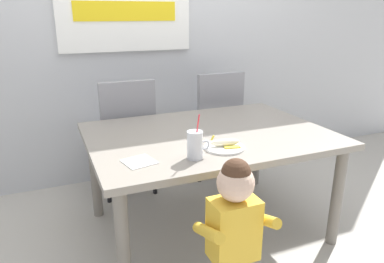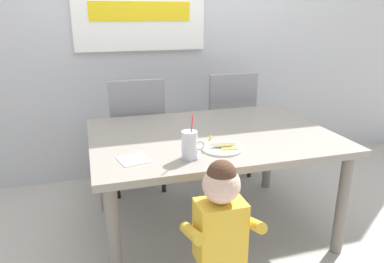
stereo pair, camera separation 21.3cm
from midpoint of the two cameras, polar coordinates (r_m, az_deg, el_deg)
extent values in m
plane|color=#B7B2A8|center=(2.61, 5.26, -15.12)|extent=(24.00, 24.00, 0.00)
cube|color=silver|center=(3.26, -1.73, 18.54)|extent=(6.40, 0.12, 2.90)
cube|color=white|center=(3.12, -6.21, 18.46)|extent=(1.09, 0.04, 0.63)
cube|color=yellow|center=(3.10, -6.12, 18.47)|extent=(0.83, 0.01, 0.15)
cube|color=gray|center=(2.31, 5.74, -0.75)|extent=(1.52, 1.10, 0.04)
cylinder|color=slate|center=(1.90, -9.06, -17.31)|extent=(0.07, 0.07, 0.67)
cylinder|color=slate|center=(2.43, 25.14, -10.53)|extent=(0.07, 0.07, 0.67)
cylinder|color=slate|center=(2.72, -11.82, -6.03)|extent=(0.07, 0.07, 0.67)
cylinder|color=slate|center=(3.11, 13.93, -3.02)|extent=(0.07, 0.07, 0.67)
cube|color=gray|center=(3.03, -6.95, -0.80)|extent=(0.44, 0.44, 0.06)
cube|color=gray|center=(2.77, -6.44, 3.20)|extent=(0.42, 0.05, 0.48)
cylinder|color=black|center=(3.32, -4.14, -3.38)|extent=(0.04, 0.04, 0.42)
cylinder|color=black|center=(3.27, -10.66, -4.03)|extent=(0.04, 0.04, 0.42)
cylinder|color=black|center=(2.98, -2.52, -5.97)|extent=(0.04, 0.04, 0.42)
cylinder|color=black|center=(2.92, -9.81, -6.76)|extent=(0.04, 0.04, 0.42)
cube|color=gray|center=(3.31, 6.83, 0.85)|extent=(0.44, 0.44, 0.06)
cube|color=gray|center=(3.06, 8.49, 4.59)|extent=(0.42, 0.05, 0.48)
cylinder|color=black|center=(3.63, 8.27, -1.66)|extent=(0.04, 0.04, 0.42)
cylinder|color=black|center=(3.49, 2.59, -2.28)|extent=(0.04, 0.04, 0.42)
cylinder|color=black|center=(3.31, 11.00, -3.80)|extent=(0.04, 0.04, 0.42)
cylinder|color=black|center=(3.16, 4.85, -4.60)|extent=(0.04, 0.04, 0.42)
cube|color=gold|center=(1.71, 8.18, -15.50)|extent=(0.22, 0.15, 0.30)
sphere|color=beige|center=(1.59, 8.56, -8.43)|extent=(0.17, 0.17, 0.17)
sphere|color=#472D1E|center=(1.57, 8.64, -6.90)|extent=(0.13, 0.13, 0.13)
cylinder|color=gold|center=(1.63, 3.87, -15.90)|extent=(0.05, 0.24, 0.13)
cylinder|color=gold|center=(1.73, 12.86, -14.06)|extent=(0.05, 0.24, 0.13)
cylinder|color=silver|center=(1.87, 2.84, -2.23)|extent=(0.08, 0.08, 0.15)
cylinder|color=white|center=(1.88, 2.83, -3.08)|extent=(0.07, 0.07, 0.08)
torus|color=silver|center=(1.89, 4.50, -2.26)|extent=(0.06, 0.01, 0.06)
cylinder|color=#E5333F|center=(1.84, 3.17, -0.30)|extent=(0.01, 0.07, 0.21)
cylinder|color=white|center=(2.03, 7.84, -2.76)|extent=(0.23, 0.23, 0.01)
ellipsoid|color=#F4EAC6|center=(2.03, 8.00, -1.99)|extent=(0.18, 0.08, 0.04)
cube|color=yellow|center=(2.01, 9.04, -2.75)|extent=(0.09, 0.05, 0.01)
cube|color=yellow|center=(2.07, 8.28, -2.04)|extent=(0.09, 0.05, 0.01)
cylinder|color=yellow|center=(2.00, 5.95, -1.18)|extent=(0.03, 0.02, 0.03)
cube|color=white|center=(1.88, -6.06, -4.50)|extent=(0.18, 0.18, 0.00)
camera|label=1|loc=(0.11, -87.14, 0.94)|focal=33.57mm
camera|label=2|loc=(0.11, 92.86, -0.94)|focal=33.57mm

